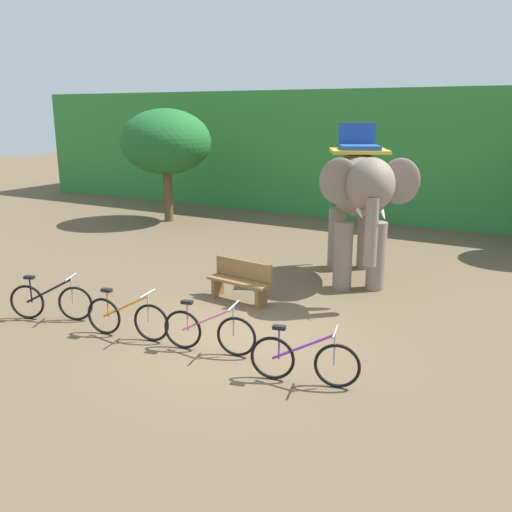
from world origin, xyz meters
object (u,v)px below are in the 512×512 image
Objects in this scene: tree_right at (166,142)px; bike_pink at (209,331)px; elephant at (359,192)px; bike_orange at (127,318)px; wooden_bench at (241,279)px; bike_purple at (304,360)px; bike_black at (51,301)px.

tree_right reaches higher than bike_pink.
elephant is 2.45× the size of bike_orange.
bike_orange is (6.29, -9.24, -2.56)m from tree_right.
bike_orange is 2.90m from wooden_bench.
bike_pink is at bearing 7.01° from bike_orange.
bike_purple is at bearing -44.99° from wooden_bench.
bike_purple is (1.90, -0.22, 0.00)m from bike_pink.
wooden_bench is at bearing 135.01° from bike_purple.
tree_right reaches higher than wooden_bench.
bike_orange is 1.00× the size of bike_pink.
wooden_bench is (2.70, 2.86, 0.09)m from bike_black.
bike_pink is at bearing 173.31° from bike_purple.
bike_black is (-4.44, -5.43, -1.82)m from elephant.
elephant reaches higher than wooden_bench.
bike_purple is at bearing -6.69° from bike_pink.
bike_pink is at bearing -48.63° from tree_right.
elephant reaches higher than bike_black.
tree_right is 2.46× the size of bike_pink.
bike_orange is at bearing -172.99° from bike_pink.
bike_orange is at bearing -55.77° from tree_right.
bike_pink is 1.10× the size of wooden_bench.
wooden_bench is at bearing -42.46° from tree_right.
bike_pink is 1.91m from bike_purple.
bike_pink is at bearing -70.52° from wooden_bench.
bike_purple is (9.86, -9.26, -2.56)m from tree_right.
bike_black is 0.95× the size of bike_purple.
tree_right is 2.48× the size of bike_purple.
bike_black is 0.94× the size of bike_pink.
bike_orange is 1.01× the size of bike_purple.
elephant is at bearing 101.28° from bike_purple.
bike_black is 3.62m from bike_pink.
bike_pink is (3.61, 0.26, 0.00)m from bike_black.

